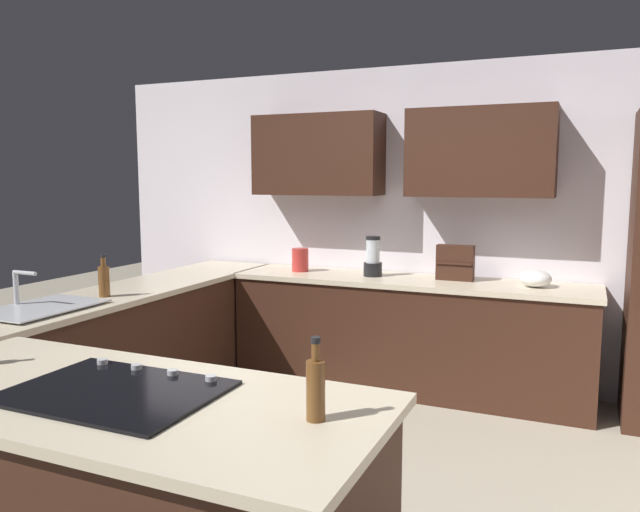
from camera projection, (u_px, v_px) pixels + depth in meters
The scene contains 16 objects.
ground_plane at pixel (339, 489), 3.36m from camera, with size 14.00×14.00×0.00m, color #9E937F.
wall_back at pixel (424, 208), 5.07m from camera, with size 6.00×0.44×2.60m.
lower_cabinets_back at pixel (407, 337), 4.91m from camera, with size 2.80×0.60×0.86m, color #381E14.
countertop_back at pixel (408, 281), 4.86m from camera, with size 2.84×0.64×0.04m, color beige.
lower_cabinets_side at pixel (137, 350), 4.53m from camera, with size 0.60×2.90×0.86m, color #381E14.
countertop_side at pixel (135, 290), 4.47m from camera, with size 0.64×2.94×0.04m, color beige.
island_base at pixel (120, 512), 2.34m from camera, with size 1.97×0.82×0.86m, color #381E14.
island_top at pixel (115, 399), 2.28m from camera, with size 2.05×0.90×0.04m, color beige.
sink_unit at pixel (40, 307), 3.71m from camera, with size 0.46×0.70×0.23m.
cooktop at pixel (116, 391), 2.28m from camera, with size 0.76×0.56×0.03m.
blender at pixel (373, 259), 4.97m from camera, with size 0.15×0.15×0.32m.
mixing_bowl at pixel (536, 278), 4.48m from camera, with size 0.23×0.23×0.12m, color white.
spice_rack at pixel (455, 263), 4.77m from camera, with size 0.28×0.11×0.27m.
kettle at pixel (300, 260), 5.23m from camera, with size 0.14×0.14×0.20m, color red.
dish_soap_bottle at pixel (104, 280), 4.11m from camera, with size 0.07×0.07×0.29m.
second_bottle at pixel (316, 387), 2.01m from camera, with size 0.06×0.06×0.28m.
Camera 1 is at (-1.17, 2.95, 1.69)m, focal length 34.55 mm.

